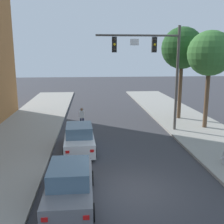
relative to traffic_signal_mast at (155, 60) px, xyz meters
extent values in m
plane|color=#38383D|center=(-2.95, -8.57, -5.31)|extent=(120.00, 120.00, 0.00)
cylinder|color=#514C47|center=(1.65, 0.01, -1.41)|extent=(0.20, 0.20, 7.50)
cylinder|color=#514C47|center=(-1.28, 0.01, 1.64)|extent=(5.86, 0.14, 0.14)
cube|color=black|center=(-0.11, 0.01, 1.01)|extent=(0.32, 0.28, 1.05)
sphere|color=#2D2823|center=(-0.11, -0.14, 1.34)|extent=(0.18, 0.18, 0.18)
sphere|color=yellow|center=(-0.11, -0.14, 1.01)|extent=(0.18, 0.18, 0.18)
sphere|color=#2D2823|center=(-0.11, -0.14, 0.68)|extent=(0.18, 0.18, 0.18)
cube|color=black|center=(-2.92, 0.01, 1.01)|extent=(0.32, 0.28, 1.05)
sphere|color=#2D2823|center=(-2.92, -0.14, 1.34)|extent=(0.18, 0.18, 0.18)
sphere|color=yellow|center=(-2.92, -0.14, 1.01)|extent=(0.18, 0.18, 0.18)
sphere|color=#2D2823|center=(-2.92, -0.14, 0.68)|extent=(0.18, 0.18, 0.18)
cube|color=white|center=(-1.51, -0.01, 1.19)|extent=(0.60, 0.03, 0.44)
cube|color=silver|center=(-5.36, -3.41, -4.75)|extent=(1.87, 4.27, 0.80)
cube|color=slate|center=(-5.35, -3.56, -4.03)|extent=(1.58, 2.06, 0.64)
cylinder|color=black|center=(-6.22, -2.15, -4.99)|extent=(0.25, 0.65, 0.64)
cylinder|color=black|center=(-4.60, -2.08, -4.99)|extent=(0.25, 0.65, 0.64)
cylinder|color=black|center=(-6.11, -4.75, -4.99)|extent=(0.25, 0.65, 0.64)
cylinder|color=black|center=(-4.49, -4.68, -4.99)|extent=(0.25, 0.65, 0.64)
cube|color=red|center=(-5.90, -5.56, -4.63)|extent=(0.20, 0.05, 0.14)
cube|color=red|center=(-4.63, -5.50, -4.63)|extent=(0.20, 0.05, 0.14)
cube|color=slate|center=(-5.53, -9.22, -4.75)|extent=(1.71, 4.20, 0.80)
cube|color=slate|center=(-5.53, -9.37, -4.03)|extent=(1.50, 2.00, 0.64)
cylinder|color=black|center=(-6.33, -7.92, -4.99)|extent=(0.22, 0.64, 0.64)
cylinder|color=black|center=(-4.72, -7.92, -4.99)|extent=(0.22, 0.64, 0.64)
cylinder|color=black|center=(-6.34, -10.52, -4.99)|extent=(0.22, 0.64, 0.64)
cylinder|color=black|center=(-4.73, -10.53, -4.99)|extent=(0.22, 0.64, 0.64)
cube|color=red|center=(-6.17, -11.34, -4.63)|extent=(0.20, 0.04, 0.14)
cube|color=red|center=(-4.90, -11.34, -4.63)|extent=(0.20, 0.04, 0.14)
cylinder|color=#232847|center=(-5.39, 1.38, -4.89)|extent=(0.14, 0.14, 0.85)
cylinder|color=#232847|center=(-5.21, 1.38, -4.89)|extent=(0.14, 0.14, 0.85)
cube|color=silver|center=(-5.30, 1.38, -4.18)|extent=(0.36, 0.22, 0.56)
sphere|color=brown|center=(-5.30, 1.38, -3.78)|extent=(0.22, 0.22, 0.22)
cylinder|color=#B2B2B7|center=(1.98, -6.49, -4.86)|extent=(0.12, 0.09, 0.09)
cylinder|color=brown|center=(4.18, 0.41, -2.98)|extent=(0.32, 0.32, 4.36)
sphere|color=#387033|center=(4.18, 0.41, 0.44)|extent=(3.30, 3.30, 3.30)
cylinder|color=brown|center=(3.21, 3.59, -2.79)|extent=(0.32, 0.32, 4.75)
sphere|color=#235123|center=(3.21, 3.59, 0.90)|extent=(3.50, 3.50, 3.50)
camera|label=1|loc=(-4.76, -18.70, 0.29)|focal=42.42mm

